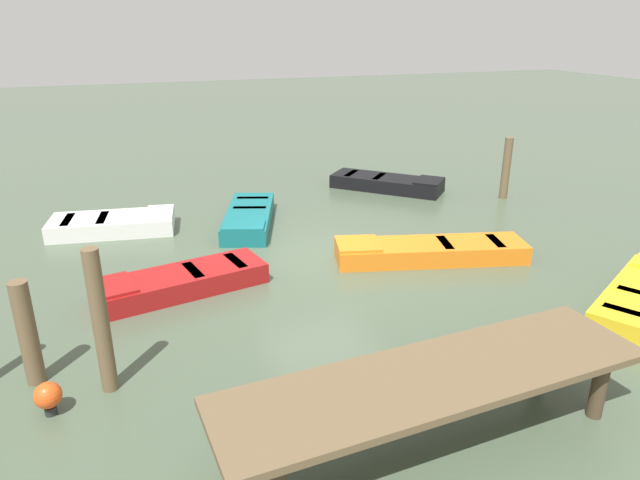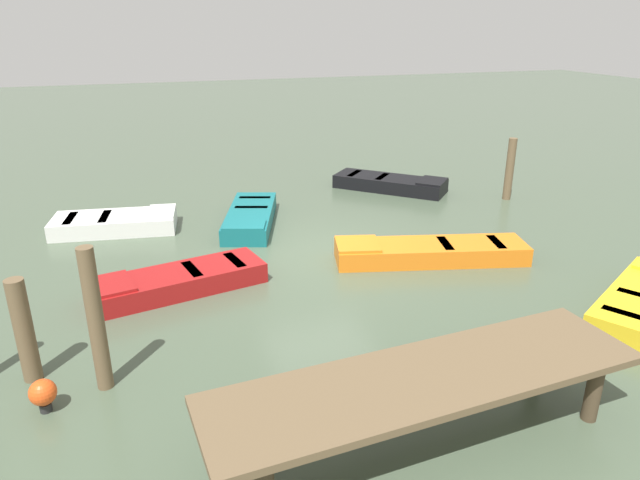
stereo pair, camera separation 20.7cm
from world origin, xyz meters
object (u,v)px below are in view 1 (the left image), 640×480
object	(u,v)px
rowboat_teal	(249,217)
mooring_piling_mid_left	(506,168)
mooring_piling_far_right	(27,333)
marker_buoy	(48,396)
dock_segment	(436,382)
mooring_piling_far_left	(101,322)
rowboat_white	(114,224)
rowboat_black	(388,183)
rowboat_orange	(429,251)
rowboat_red	(180,281)

from	to	relation	value
rowboat_teal	mooring_piling_mid_left	distance (m)	7.66
mooring_piling_far_right	marker_buoy	distance (m)	1.05
dock_segment	mooring_piling_far_left	world-z (taller)	mooring_piling_far_left
rowboat_white	mooring_piling_far_left	distance (m)	6.87
rowboat_teal	rowboat_black	bearing A→B (deg)	129.24
rowboat_orange	rowboat_red	size ratio (longest dim) A/B	1.26
mooring_piling_mid_left	rowboat_teal	bearing A→B (deg)	-0.86
dock_segment	mooring_piling_mid_left	distance (m)	11.16
rowboat_teal	marker_buoy	distance (m)	7.75
rowboat_orange	mooring_piling_far_left	bearing A→B (deg)	36.01
rowboat_teal	rowboat_white	world-z (taller)	same
rowboat_teal	rowboat_white	size ratio (longest dim) A/B	1.08
rowboat_black	rowboat_teal	world-z (taller)	same
rowboat_red	mooring_piling_mid_left	world-z (taller)	mooring_piling_mid_left
dock_segment	marker_buoy	distance (m)	5.07
rowboat_red	marker_buoy	bearing A→B (deg)	45.01
rowboat_white	mooring_piling_mid_left	distance (m)	10.94
rowboat_orange	marker_buoy	xyz separation A→B (m)	(7.40, 3.01, 0.07)
rowboat_red	rowboat_white	distance (m)	4.12
rowboat_black	rowboat_white	xyz separation A→B (m)	(8.06, 1.20, 0.00)
rowboat_orange	rowboat_teal	xyz separation A→B (m)	(3.22, -3.52, 0.00)
rowboat_black	rowboat_teal	distance (m)	5.13
mooring_piling_mid_left	marker_buoy	xyz separation A→B (m)	(11.80, 6.41, -0.61)
rowboat_black	marker_buoy	size ratio (longest dim) A/B	6.71
mooring_piling_far_right	mooring_piling_mid_left	size ratio (longest dim) A/B	0.89
dock_segment	rowboat_red	xyz separation A→B (m)	(2.51, -5.30, -0.61)
rowboat_white	dock_segment	bearing A→B (deg)	-60.20
rowboat_orange	mooring_piling_far_right	distance (m)	7.97
rowboat_teal	marker_buoy	xyz separation A→B (m)	(4.18, 6.52, 0.07)
rowboat_black	rowboat_red	world-z (taller)	same
rowboat_red	rowboat_black	bearing A→B (deg)	-155.29
dock_segment	rowboat_orange	world-z (taller)	dock_segment
rowboat_black	rowboat_orange	bearing A→B (deg)	-62.56
dock_segment	rowboat_white	xyz separation A→B (m)	(3.67, -9.25, -0.61)
rowboat_black	mooring_piling_far_left	distance (m)	11.51
mooring_piling_mid_left	rowboat_orange	bearing A→B (deg)	37.69
mooring_piling_far_right	dock_segment	bearing A→B (deg)	148.43
rowboat_teal	marker_buoy	world-z (taller)	marker_buoy
rowboat_red	marker_buoy	xyz separation A→B (m)	(2.08, 3.20, 0.07)
rowboat_orange	rowboat_white	xyz separation A→B (m)	(6.49, -4.15, 0.00)
mooring_piling_far_right	rowboat_red	bearing A→B (deg)	-135.04
dock_segment	rowboat_black	bearing A→B (deg)	-116.93
mooring_piling_mid_left	rowboat_white	bearing A→B (deg)	-3.93
rowboat_orange	mooring_piling_mid_left	xyz separation A→B (m)	(-4.40, -3.40, 0.68)
rowboat_black	mooring_piling_far_left	xyz separation A→B (m)	(8.21, 8.02, 0.87)
dock_segment	rowboat_orange	size ratio (longest dim) A/B	1.33
dock_segment	mooring_piling_far_right	distance (m)	5.68
rowboat_orange	mooring_piling_mid_left	distance (m)	5.60
mooring_piling_far_right	mooring_piling_far_left	distance (m)	1.18
rowboat_black	rowboat_teal	size ratio (longest dim) A/B	0.96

